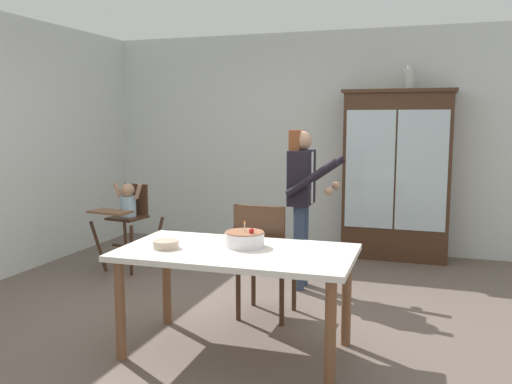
% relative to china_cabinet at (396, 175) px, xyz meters
% --- Properties ---
extents(ground_plane, '(6.24, 6.24, 0.00)m').
position_rel_china_cabinet_xyz_m(ground_plane, '(-1.14, -2.37, -0.99)').
color(ground_plane, '#66564C').
extents(wall_back, '(5.32, 0.06, 2.70)m').
position_rel_china_cabinet_xyz_m(wall_back, '(-1.14, 0.26, 0.36)').
color(wall_back, silver).
rests_on(wall_back, ground_plane).
extents(china_cabinet, '(1.26, 0.48, 1.97)m').
position_rel_china_cabinet_xyz_m(china_cabinet, '(0.00, 0.00, 0.00)').
color(china_cabinet, '#422819').
rests_on(china_cabinet, ground_plane).
extents(ceramic_vase, '(0.13, 0.13, 0.27)m').
position_rel_china_cabinet_xyz_m(ceramic_vase, '(0.11, 0.00, 1.10)').
color(ceramic_vase, '#B2B7B2').
rests_on(ceramic_vase, china_cabinet).
extents(high_chair_with_toddler, '(0.64, 0.74, 0.95)m').
position_rel_china_cabinet_xyz_m(high_chair_with_toddler, '(-2.71, -1.43, -0.33)').
color(high_chair_with_toddler, '#422819').
rests_on(high_chair_with_toddler, ground_plane).
extents(adult_person, '(0.49, 0.48, 1.53)m').
position_rel_china_cabinet_xyz_m(adult_person, '(-0.77, -1.45, -0.02)').
color(adult_person, '#33425B').
rests_on(adult_person, ground_plane).
extents(dining_table, '(1.63, 0.91, 0.74)m').
position_rel_china_cabinet_xyz_m(dining_table, '(-0.85, -3.05, -0.34)').
color(dining_table, silver).
rests_on(dining_table, ground_plane).
extents(birthday_cake, '(0.28, 0.28, 0.19)m').
position_rel_china_cabinet_xyz_m(birthday_cake, '(-0.82, -2.95, -0.19)').
color(birthday_cake, white).
rests_on(birthday_cake, dining_table).
extents(serving_bowl, '(0.18, 0.18, 0.05)m').
position_rel_china_cabinet_xyz_m(serving_bowl, '(-1.33, -3.17, -0.22)').
color(serving_bowl, '#C6AD93').
rests_on(serving_bowl, dining_table).
extents(dining_chair_far_side, '(0.45, 0.45, 0.96)m').
position_rel_china_cabinet_xyz_m(dining_chair_far_side, '(-0.87, -2.39, -0.43)').
color(dining_chair_far_side, '#422819').
rests_on(dining_chair_far_side, ground_plane).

